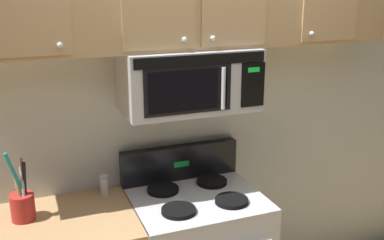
# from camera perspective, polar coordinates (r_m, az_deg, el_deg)

# --- Properties ---
(back_wall) EXTENTS (5.20, 0.10, 2.70)m
(back_wall) POSITION_cam_1_polar(r_m,az_deg,el_deg) (2.84, -2.19, 1.63)
(back_wall) COLOR silver
(back_wall) RESTS_ON ground_plane
(over_range_microwave) EXTENTS (0.76, 0.43, 0.35)m
(over_range_microwave) POSITION_cam_1_polar(r_m,az_deg,el_deg) (2.56, -0.42, 5.13)
(over_range_microwave) COLOR #B7BABF
(utensil_crock_red) EXTENTS (0.12, 0.12, 0.39)m
(utensil_crock_red) POSITION_cam_1_polar(r_m,az_deg,el_deg) (2.56, -20.61, -9.86)
(utensil_crock_red) COLOR red
(utensil_crock_red) RESTS_ON counter_segment
(salt_shaker) EXTENTS (0.05, 0.05, 0.12)m
(salt_shaker) POSITION_cam_1_polar(r_m,az_deg,el_deg) (2.74, -11.02, -8.05)
(salt_shaker) COLOR white
(salt_shaker) RESTS_ON counter_segment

